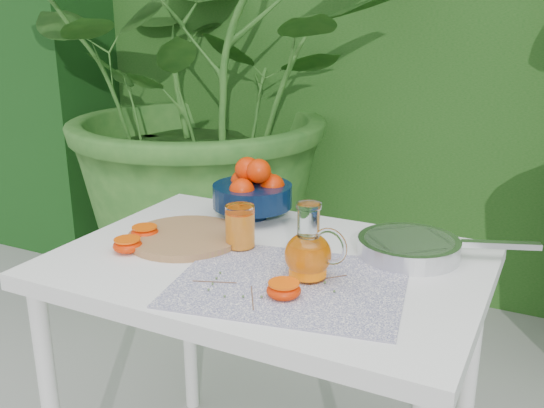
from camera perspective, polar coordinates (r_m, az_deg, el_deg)
The scene contains 11 objects.
hedge_backdrop at distance 3.25m, azimuth 15.19°, elevation 15.00°, with size 8.00×1.65×2.50m.
potted_plant_left at distance 2.84m, azimuth -5.31°, elevation 11.30°, with size 2.00×2.00×2.00m, color #2A6021.
white_table at distance 1.48m, azimuth -0.35°, elevation -8.03°, with size 1.00×0.70×0.75m.
placemat at distance 1.32m, azimuth 1.70°, elevation -7.44°, with size 0.49×0.38×0.00m, color #0D114D.
cutting_board at distance 1.57m, azimuth -8.12°, elevation -3.11°, with size 0.30×0.30×0.02m, color #915E41.
fruit_bowl at distance 1.70m, azimuth -1.79°, elevation 1.29°, with size 0.24×0.24×0.18m.
juice_pitcher at distance 1.32m, azimuth 3.48°, elevation -4.59°, with size 0.15×0.12×0.17m.
juice_tumbler at distance 1.49m, azimuth -3.02°, elevation -2.23°, with size 0.08×0.08×0.11m.
saute_pan at distance 1.49m, azimuth 12.88°, elevation -3.94°, with size 0.44×0.31×0.05m.
orange_halves at distance 1.45m, azimuth -8.74°, elevation -4.62°, with size 0.54×0.22×0.04m.
thyme_sprigs at distance 1.30m, azimuth -0.64°, elevation -7.66°, with size 0.30×0.24×0.01m.
Camera 1 is at (0.73, -1.12, 1.31)m, focal length 40.00 mm.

